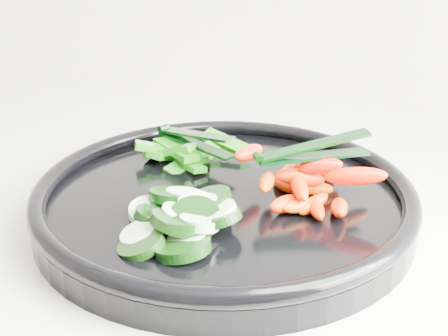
# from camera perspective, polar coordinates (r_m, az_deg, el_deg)

# --- Properties ---
(veggie_tray) EXTENTS (0.42, 0.42, 0.04)m
(veggie_tray) POSITION_cam_1_polar(r_m,az_deg,el_deg) (0.61, -0.00, -2.96)
(veggie_tray) COLOR black
(veggie_tray) RESTS_ON counter
(cucumber_pile) EXTENTS (0.12, 0.13, 0.04)m
(cucumber_pile) POSITION_cam_1_polar(r_m,az_deg,el_deg) (0.55, -4.17, -4.52)
(cucumber_pile) COLOR black
(cucumber_pile) RESTS_ON veggie_tray
(carrot_pile) EXTENTS (0.15, 0.14, 0.05)m
(carrot_pile) POSITION_cam_1_polar(r_m,az_deg,el_deg) (0.61, 7.77, -1.13)
(carrot_pile) COLOR #FD3600
(carrot_pile) RESTS_ON veggie_tray
(pepper_pile) EXTENTS (0.12, 0.09, 0.04)m
(pepper_pile) POSITION_cam_1_polar(r_m,az_deg,el_deg) (0.69, -3.86, 1.43)
(pepper_pile) COLOR #106209
(pepper_pile) RESTS_ON veggie_tray
(tong_carrot) EXTENTS (0.11, 0.07, 0.02)m
(tong_carrot) POSITION_cam_1_polar(r_m,az_deg,el_deg) (0.59, 7.89, 1.52)
(tong_carrot) COLOR black
(tong_carrot) RESTS_ON carrot_pile
(tong_pepper) EXTENTS (0.10, 0.07, 0.02)m
(tong_pepper) POSITION_cam_1_polar(r_m,az_deg,el_deg) (0.69, -2.85, 2.70)
(tong_pepper) COLOR black
(tong_pepper) RESTS_ON pepper_pile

